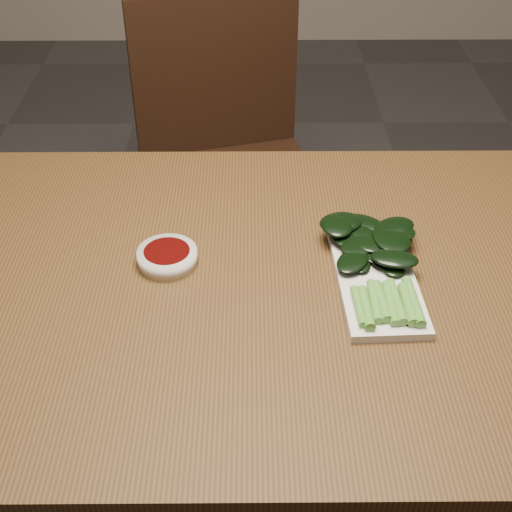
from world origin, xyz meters
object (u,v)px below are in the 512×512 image
object	(u,v)px
sauce_bowl	(167,257)
serving_plate	(375,278)
table	(272,311)
chair_far	(228,156)
gai_lan	(372,249)

from	to	relation	value
sauce_bowl	serving_plate	world-z (taller)	sauce_bowl
table	serving_plate	distance (m)	0.18
sauce_bowl	chair_far	bearing A→B (deg)	84.89
table	serving_plate	size ratio (longest dim) A/B	5.07
chair_far	serving_plate	bearing A→B (deg)	-88.69
chair_far	serving_plate	distance (m)	0.93
chair_far	sauce_bowl	xyz separation A→B (m)	(-0.07, -0.81, 0.27)
table	serving_plate	world-z (taller)	serving_plate
table	sauce_bowl	distance (m)	0.19
sauce_bowl	serving_plate	distance (m)	0.33
sauce_bowl	table	bearing A→B (deg)	-12.05
serving_plate	gai_lan	size ratio (longest dim) A/B	0.96
gai_lan	sauce_bowl	bearing A→B (deg)	180.00
sauce_bowl	serving_plate	xyz separation A→B (m)	(0.33, -0.05, -0.01)
sauce_bowl	serving_plate	bearing A→B (deg)	-8.24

